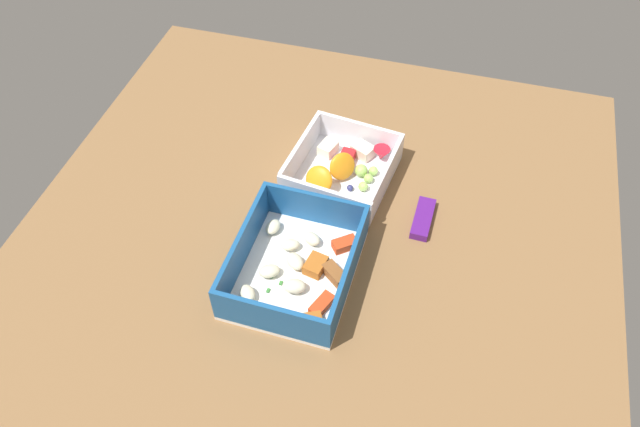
% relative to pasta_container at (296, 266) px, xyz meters
% --- Properties ---
extents(table_surface, '(0.80, 0.80, 0.02)m').
position_rel_pasta_container_xyz_m(table_surface, '(-0.08, 0.01, -0.03)').
color(table_surface, brown).
rests_on(table_surface, ground).
extents(pasta_container, '(0.19, 0.15, 0.06)m').
position_rel_pasta_container_xyz_m(pasta_container, '(0.00, 0.00, 0.00)').
color(pasta_container, white).
rests_on(pasta_container, table_surface).
extents(fruit_bowl, '(0.17, 0.16, 0.05)m').
position_rel_pasta_container_xyz_m(fruit_bowl, '(-0.18, 0.01, -0.00)').
color(fruit_bowl, white).
rests_on(fruit_bowl, table_surface).
extents(candy_bar, '(0.07, 0.03, 0.01)m').
position_rel_pasta_container_xyz_m(candy_bar, '(-0.13, 0.14, -0.01)').
color(candy_bar, '#51197A').
rests_on(candy_bar, table_surface).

